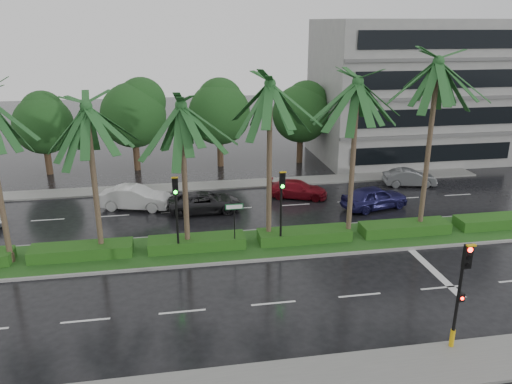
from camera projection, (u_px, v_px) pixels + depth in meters
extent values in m
plane|color=black|center=(255.00, 254.00, 26.69)|extent=(120.00, 120.00, 0.00)
cube|color=slate|center=(304.00, 381.00, 17.17)|extent=(40.00, 2.40, 0.12)
cube|color=slate|center=(228.00, 185.00, 37.86)|extent=(40.00, 2.00, 0.12)
cube|color=gray|center=(252.00, 245.00, 27.60)|extent=(36.00, 4.00, 0.14)
cube|color=#1C511B|center=(252.00, 244.00, 27.58)|extent=(35.60, 3.70, 0.02)
cube|color=#134313|center=(82.00, 251.00, 26.03)|extent=(5.20, 1.40, 0.60)
cube|color=#134313|center=(197.00, 243.00, 27.00)|extent=(5.20, 1.40, 0.60)
cube|color=#134313|center=(304.00, 235.00, 27.96)|extent=(5.20, 1.40, 0.60)
cube|color=#134313|center=(404.00, 228.00, 28.93)|extent=(5.20, 1.40, 0.60)
cube|color=#134313|center=(498.00, 221.00, 29.90)|extent=(5.20, 1.40, 0.60)
cube|color=silver|center=(48.00, 220.00, 31.28)|extent=(2.00, 0.12, 0.01)
cube|color=silver|center=(85.00, 321.00, 20.74)|extent=(2.00, 0.12, 0.01)
cube|color=silver|center=(113.00, 216.00, 31.93)|extent=(2.00, 0.12, 0.01)
cube|color=silver|center=(182.00, 312.00, 21.39)|extent=(2.00, 0.12, 0.01)
cube|color=silver|center=(176.00, 212.00, 32.57)|extent=(2.00, 0.12, 0.01)
cube|color=silver|center=(274.00, 303.00, 22.03)|extent=(2.00, 0.12, 0.01)
cube|color=silver|center=(237.00, 208.00, 33.22)|extent=(2.00, 0.12, 0.01)
cube|color=silver|center=(360.00, 295.00, 22.67)|extent=(2.00, 0.12, 0.01)
cube|color=silver|center=(295.00, 205.00, 33.86)|extent=(2.00, 0.12, 0.01)
cube|color=silver|center=(441.00, 288.00, 23.32)|extent=(2.00, 0.12, 0.01)
cube|color=silver|center=(351.00, 201.00, 34.51)|extent=(2.00, 0.12, 0.01)
cube|color=silver|center=(406.00, 198.00, 35.15)|extent=(2.00, 0.12, 0.01)
cube|color=silver|center=(458.00, 195.00, 35.79)|extent=(2.00, 0.12, 0.01)
cube|color=silver|center=(430.00, 267.00, 25.26)|extent=(0.40, 6.00, 0.01)
cylinder|color=#49372A|center=(11.00, 257.00, 25.49)|extent=(0.40, 0.40, 0.44)
cylinder|color=#49372A|center=(95.00, 184.00, 25.12)|extent=(0.28, 0.28, 7.80)
cylinder|color=#49372A|center=(102.00, 250.00, 26.31)|extent=(0.40, 0.40, 0.44)
cylinder|color=#49372A|center=(185.00, 181.00, 25.66)|extent=(0.28, 0.28, 7.78)
cylinder|color=#49372A|center=(188.00, 245.00, 26.85)|extent=(0.40, 0.40, 0.44)
cylinder|color=#49372A|center=(269.00, 166.00, 26.52)|extent=(0.28, 0.28, 8.69)
cylinder|color=#49372A|center=(269.00, 237.00, 27.85)|extent=(0.40, 0.40, 0.44)
cylinder|color=#49372A|center=(353.00, 164.00, 26.86)|extent=(0.28, 0.28, 8.76)
cylinder|color=#49372A|center=(348.00, 235.00, 28.20)|extent=(0.40, 0.40, 0.44)
cylinder|color=#49372A|center=(428.00, 151.00, 27.71)|extent=(0.28, 0.28, 9.68)
cylinder|color=#49372A|center=(419.00, 227.00, 29.21)|extent=(0.40, 0.40, 0.44)
cylinder|color=black|center=(457.00, 307.00, 18.40)|extent=(0.12, 0.12, 3.40)
cube|color=black|center=(468.00, 256.00, 17.54)|extent=(0.30, 0.18, 0.90)
cube|color=gold|center=(471.00, 245.00, 17.27)|extent=(0.34, 0.12, 0.06)
cylinder|color=#FF0C05|center=(470.00, 250.00, 17.35)|extent=(0.18, 0.04, 0.18)
cylinder|color=black|center=(469.00, 258.00, 17.44)|extent=(0.18, 0.04, 0.18)
cylinder|color=black|center=(468.00, 265.00, 17.54)|extent=(0.18, 0.04, 0.18)
cylinder|color=gold|center=(452.00, 338.00, 18.84)|extent=(0.18, 0.18, 0.70)
cube|color=black|center=(461.00, 297.00, 18.09)|extent=(0.22, 0.16, 0.32)
cylinder|color=#FF0C05|center=(462.00, 298.00, 18.01)|extent=(0.12, 0.03, 0.12)
cylinder|color=black|center=(177.00, 224.00, 25.82)|extent=(0.12, 0.12, 3.40)
cube|color=black|center=(175.00, 186.00, 24.96)|extent=(0.30, 0.18, 0.90)
cube|color=gold|center=(175.00, 177.00, 24.69)|extent=(0.34, 0.12, 0.06)
cylinder|color=black|center=(175.00, 181.00, 24.77)|extent=(0.18, 0.04, 0.18)
cylinder|color=black|center=(175.00, 187.00, 24.86)|extent=(0.18, 0.04, 0.18)
cylinder|color=#0CE519|center=(175.00, 192.00, 24.96)|extent=(0.18, 0.04, 0.18)
cylinder|color=black|center=(281.00, 217.00, 26.71)|extent=(0.12, 0.12, 3.40)
cube|color=black|center=(282.00, 180.00, 25.84)|extent=(0.30, 0.18, 0.90)
cube|color=gold|center=(283.00, 172.00, 25.58)|extent=(0.34, 0.12, 0.06)
cylinder|color=black|center=(283.00, 175.00, 25.65)|extent=(0.18, 0.04, 0.18)
cylinder|color=black|center=(283.00, 181.00, 25.75)|extent=(0.18, 0.04, 0.18)
cylinder|color=#0CE519|center=(283.00, 186.00, 25.85)|extent=(0.18, 0.04, 0.18)
cylinder|color=black|center=(235.00, 227.00, 26.53)|extent=(0.06, 0.06, 2.60)
cube|color=#0C5926|center=(234.00, 207.00, 26.13)|extent=(0.95, 0.04, 0.30)
cube|color=white|center=(234.00, 207.00, 26.10)|extent=(0.85, 0.01, 0.22)
cylinder|color=#382319|center=(48.00, 160.00, 40.39)|extent=(0.52, 0.52, 2.26)
sphere|color=#183614|center=(43.00, 125.00, 39.43)|extent=(4.64, 4.64, 4.64)
sphere|color=#183614|center=(43.00, 113.00, 39.42)|extent=(3.48, 3.48, 3.48)
cylinder|color=#382319|center=(137.00, 155.00, 41.46)|extent=(0.52, 0.52, 2.56)
sphere|color=#183614|center=(133.00, 115.00, 40.38)|extent=(5.27, 5.27, 5.27)
sphere|color=#183614|center=(133.00, 102.00, 40.33)|extent=(3.95, 3.95, 3.95)
cylinder|color=#382319|center=(220.00, 152.00, 42.60)|extent=(0.52, 0.52, 2.51)
sphere|color=#183614|center=(219.00, 114.00, 41.54)|extent=(5.17, 5.17, 5.17)
sphere|color=#183614|center=(219.00, 101.00, 41.50)|extent=(3.87, 3.87, 3.87)
cylinder|color=#382319|center=(300.00, 149.00, 43.75)|extent=(0.52, 0.52, 2.38)
sphere|color=#183614|center=(301.00, 114.00, 42.74)|extent=(4.91, 4.91, 4.91)
sphere|color=#183614|center=(300.00, 102.00, 42.71)|extent=(3.68, 3.68, 3.68)
cylinder|color=#382319|center=(375.00, 147.00, 44.90)|extent=(0.52, 0.52, 2.21)
sphere|color=#183614|center=(378.00, 115.00, 43.97)|extent=(4.55, 4.55, 4.55)
sphere|color=#183614|center=(377.00, 104.00, 43.96)|extent=(3.41, 3.41, 3.41)
cube|color=gray|center=(409.00, 90.00, 44.27)|extent=(16.00, 10.00, 12.00)
imported|color=#B8B8B8|center=(135.00, 198.00, 32.96)|extent=(2.77, 4.91, 1.53)
imported|color=black|center=(205.00, 202.00, 32.46)|extent=(2.24, 4.75, 1.31)
imported|color=maroon|center=(297.00, 189.00, 35.11)|extent=(2.97, 4.51, 1.22)
imported|color=#1B194C|center=(375.00, 197.00, 33.01)|extent=(2.83, 4.82, 1.54)
imported|color=#57595B|center=(409.00, 178.00, 37.61)|extent=(1.99, 4.04, 1.28)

